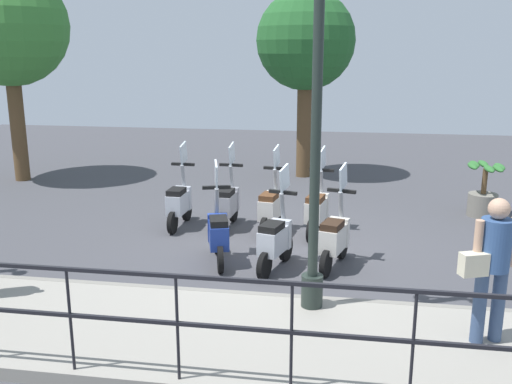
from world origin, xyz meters
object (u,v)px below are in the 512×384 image
potted_palm (483,194)px  scooter_far_3 (179,202)px  lamp_post_near (316,147)px  scooter_far_1 (271,207)px  scooter_near_0 (335,237)px  pedestrian_with_bag (492,260)px  tree_large (8,27)px  scooter_far_0 (317,209)px  scooter_far_2 (228,203)px  scooter_near_2 (218,233)px  tree_distant (306,42)px  scooter_near_1 (275,239)px

potted_palm → scooter_far_3: (-1.64, 5.69, 0.04)m
lamp_post_near → scooter_far_1: size_ratio=2.88×
potted_palm → scooter_near_0: 4.28m
pedestrian_with_bag → tree_large: size_ratio=0.31×
scooter_far_0 → scooter_far_2: bearing=94.5°
lamp_post_near → scooter_near_2: 2.77m
scooter_near_2 → scooter_far_2: size_ratio=1.00×
pedestrian_with_bag → scooter_far_0: pedestrian_with_bag is taller
scooter_far_2 → scooter_near_2: bearing=-169.6°
scooter_near_0 → scooter_far_2: bearing=65.6°
tree_distant → scooter_far_1: (-4.81, 0.19, -2.89)m
potted_palm → scooter_far_0: bearing=119.0°
scooter_far_0 → scooter_near_2: bearing=148.6°
tree_distant → potted_palm: bearing=-129.1°
scooter_far_0 → scooter_far_2: (0.18, 1.64, 0.00)m
scooter_near_0 → scooter_near_1: 0.89m
scooter_far_0 → scooter_far_1: (0.01, 0.82, 0.00)m
pedestrian_with_bag → potted_palm: pedestrian_with_bag is taller
scooter_far_0 → tree_large: bearing=77.3°
potted_palm → scooter_far_2: size_ratio=0.69×
lamp_post_near → scooter_far_2: size_ratio=2.88×
scooter_near_1 → tree_distant: bearing=16.4°
tree_large → potted_palm: bearing=-98.0°
pedestrian_with_bag → tree_large: tree_large is taller
tree_distant → scooter_near_2: 7.06m
tree_distant → scooter_near_2: bearing=173.0°
pedestrian_with_bag → scooter_far_3: pedestrian_with_bag is taller
tree_large → scooter_far_3: tree_large is taller
potted_palm → scooter_far_1: 4.33m
lamp_post_near → scooter_far_0: 3.59m
tree_distant → scooter_near_1: 7.15m
scooter_near_0 → scooter_far_0: (1.49, 0.35, 0.00)m
lamp_post_near → scooter_far_3: size_ratio=2.88×
tree_distant → scooter_far_0: (-4.82, -0.63, -2.89)m
pedestrian_with_bag → scooter_near_2: (2.20, 3.42, -0.60)m
tree_large → scooter_near_2: bearing=-128.1°
pedestrian_with_bag → scooter_far_2: 5.41m
tree_large → tree_distant: size_ratio=1.11×
scooter_far_2 → scooter_near_1: bearing=-146.2°
potted_palm → scooter_far_0: size_ratio=0.69×
scooter_near_1 → scooter_far_1: bearing=25.2°
scooter_near_2 → scooter_far_1: bearing=-37.2°
scooter_near_0 → pedestrian_with_bag: bearing=-128.4°
potted_palm → scooter_near_1: 5.05m
lamp_post_near → scooter_far_2: bearing=27.6°
tree_distant → scooter_far_2: size_ratio=3.01×
tree_distant → pedestrian_with_bag: bearing=-162.9°
potted_palm → scooter_near_1: size_ratio=0.69×
lamp_post_near → tree_distant: tree_distant is taller
lamp_post_near → scooter_far_3: 4.54m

